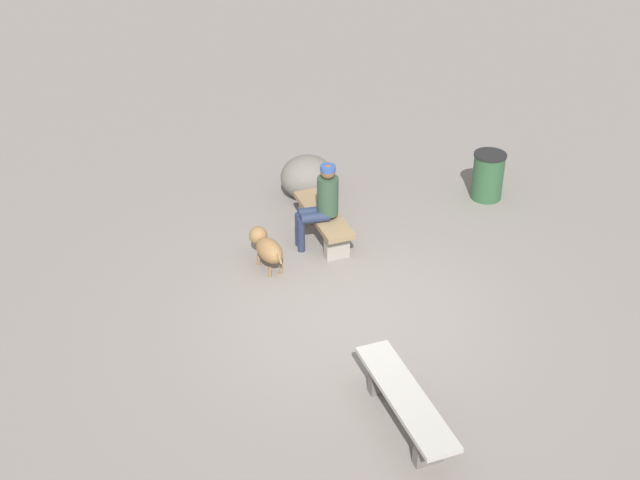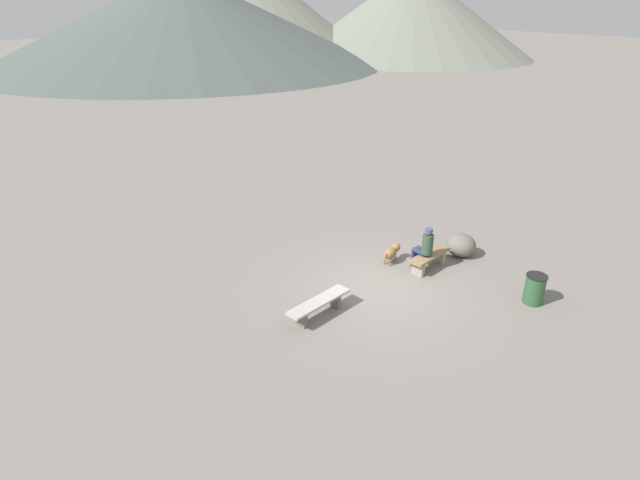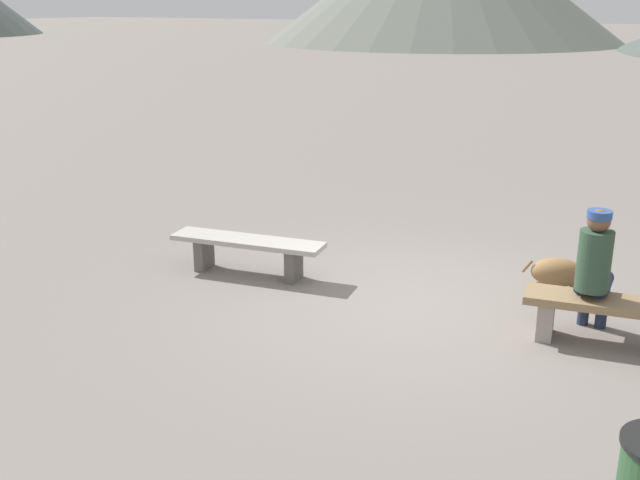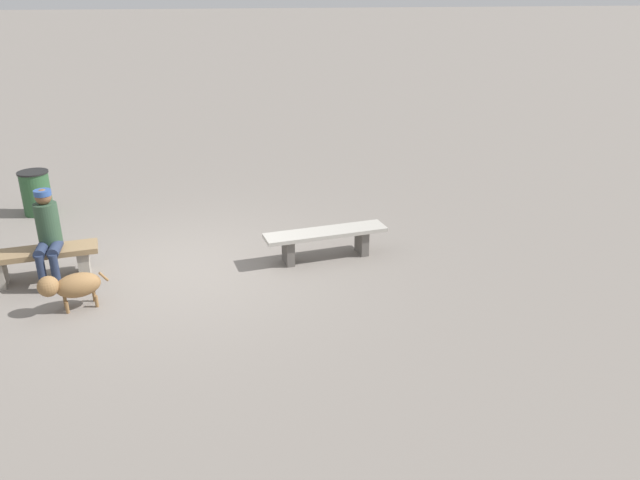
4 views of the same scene
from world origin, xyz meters
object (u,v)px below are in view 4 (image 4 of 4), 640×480
Objects in this scene: dog at (71,286)px; trash_bin at (36,193)px; seated_person at (48,231)px; bench_left at (326,238)px; bench_right at (41,259)px.

dog is 4.03m from trash_bin.
dog is (-0.39, 0.88, -0.42)m from seated_person.
seated_person is at bearing 105.75° from trash_bin.
bench_left is 1.44× the size of seated_person.
seated_person is at bearing 149.74° from bench_right.
bench_left is 3.88m from seated_person.
bench_right is 1.10m from dog.
dog reaches higher than bench_left.
seated_person is 3.09m from trash_bin.
seated_person is at bearing -83.34° from dog.
seated_person reaches higher than bench_left.
bench_right is at bearing -23.32° from seated_person.
seated_person is 1.05m from dog.
bench_right is 1.89× the size of dog.
trash_bin is (0.66, -2.88, 0.08)m from bench_right.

